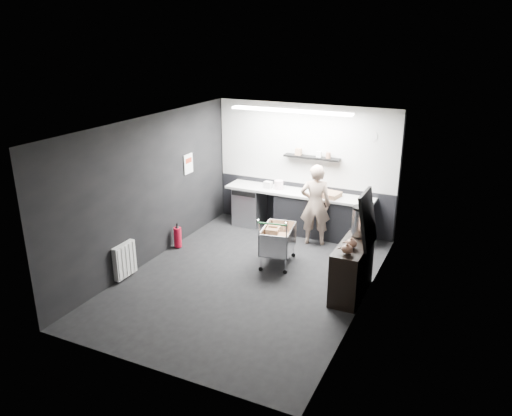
% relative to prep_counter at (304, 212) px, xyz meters
% --- Properties ---
extents(floor, '(5.50, 5.50, 0.00)m').
position_rel_prep_counter_xyz_m(floor, '(-0.14, -2.42, -0.46)').
color(floor, black).
rests_on(floor, ground).
extents(ceiling, '(5.50, 5.50, 0.00)m').
position_rel_prep_counter_xyz_m(ceiling, '(-0.14, -2.42, 2.24)').
color(ceiling, silver).
rests_on(ceiling, wall_back).
extents(wall_back, '(5.50, 0.00, 5.50)m').
position_rel_prep_counter_xyz_m(wall_back, '(-0.14, 0.33, 0.89)').
color(wall_back, black).
rests_on(wall_back, floor).
extents(wall_front, '(5.50, 0.00, 5.50)m').
position_rel_prep_counter_xyz_m(wall_front, '(-0.14, -5.17, 0.89)').
color(wall_front, black).
rests_on(wall_front, floor).
extents(wall_left, '(0.00, 5.50, 5.50)m').
position_rel_prep_counter_xyz_m(wall_left, '(-2.14, -2.42, 0.89)').
color(wall_left, black).
rests_on(wall_left, floor).
extents(wall_right, '(0.00, 5.50, 5.50)m').
position_rel_prep_counter_xyz_m(wall_right, '(1.86, -2.42, 0.89)').
color(wall_right, black).
rests_on(wall_right, floor).
extents(kitchen_wall_panel, '(3.95, 0.02, 1.70)m').
position_rel_prep_counter_xyz_m(kitchen_wall_panel, '(-0.14, 0.31, 1.39)').
color(kitchen_wall_panel, beige).
rests_on(kitchen_wall_panel, wall_back).
extents(dado_panel, '(3.95, 0.02, 1.00)m').
position_rel_prep_counter_xyz_m(dado_panel, '(-0.14, 0.31, 0.04)').
color(dado_panel, black).
rests_on(dado_panel, wall_back).
extents(floating_shelf, '(1.20, 0.22, 0.04)m').
position_rel_prep_counter_xyz_m(floating_shelf, '(0.06, 0.20, 1.16)').
color(floating_shelf, black).
rests_on(floating_shelf, wall_back).
extents(wall_clock, '(0.20, 0.03, 0.20)m').
position_rel_prep_counter_xyz_m(wall_clock, '(1.26, 0.30, 1.69)').
color(wall_clock, silver).
rests_on(wall_clock, wall_back).
extents(poster, '(0.02, 0.30, 0.40)m').
position_rel_prep_counter_xyz_m(poster, '(-2.12, -1.12, 1.09)').
color(poster, white).
rests_on(poster, wall_left).
extents(poster_red_band, '(0.02, 0.22, 0.10)m').
position_rel_prep_counter_xyz_m(poster_red_band, '(-2.11, -1.12, 1.16)').
color(poster_red_band, '#B33016').
rests_on(poster_red_band, poster).
extents(radiator, '(0.10, 0.50, 0.60)m').
position_rel_prep_counter_xyz_m(radiator, '(-2.08, -3.32, -0.11)').
color(radiator, silver).
rests_on(radiator, wall_left).
extents(ceiling_strip, '(2.40, 0.20, 0.04)m').
position_rel_prep_counter_xyz_m(ceiling_strip, '(-0.14, -0.57, 2.21)').
color(ceiling_strip, white).
rests_on(ceiling_strip, ceiling).
extents(prep_counter, '(3.20, 0.61, 0.90)m').
position_rel_prep_counter_xyz_m(prep_counter, '(0.00, 0.00, 0.00)').
color(prep_counter, black).
rests_on(prep_counter, floor).
extents(person, '(0.69, 0.55, 1.66)m').
position_rel_prep_counter_xyz_m(person, '(0.39, -0.45, 0.37)').
color(person, beige).
rests_on(person, floor).
extents(shopping_cart, '(0.67, 0.98, 0.98)m').
position_rel_prep_counter_xyz_m(shopping_cart, '(0.09, -1.65, 0.01)').
color(shopping_cart, silver).
rests_on(shopping_cart, floor).
extents(sideboard, '(0.50, 1.18, 1.77)m').
position_rel_prep_counter_xyz_m(sideboard, '(1.63, -2.15, 0.11)').
color(sideboard, black).
rests_on(sideboard, floor).
extents(fire_extinguisher, '(0.15, 0.15, 0.50)m').
position_rel_prep_counter_xyz_m(fire_extinguisher, '(-1.99, -1.83, -0.22)').
color(fire_extinguisher, '#B60C24').
rests_on(fire_extinguisher, floor).
extents(cardboard_box, '(0.55, 0.46, 0.10)m').
position_rel_prep_counter_xyz_m(cardboard_box, '(0.51, -0.05, 0.49)').
color(cardboard_box, '#8D684B').
rests_on(cardboard_box, prep_counter).
extents(pink_tub, '(0.19, 0.19, 0.19)m').
position_rel_prep_counter_xyz_m(pink_tub, '(-0.59, 0.00, 0.54)').
color(pink_tub, silver).
rests_on(pink_tub, prep_counter).
extents(white_container, '(0.18, 0.15, 0.15)m').
position_rel_prep_counter_xyz_m(white_container, '(-0.81, -0.05, 0.52)').
color(white_container, silver).
rests_on(white_container, prep_counter).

